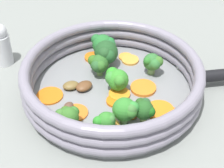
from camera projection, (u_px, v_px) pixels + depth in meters
The scene contains 30 objects.
ground_plane at pixel (112, 95), 0.69m from camera, with size 4.00×4.00×0.00m, color gray.
skillet at pixel (112, 93), 0.68m from camera, with size 0.30×0.30×0.01m, color gray.
skillet_rim_wall at pixel (112, 78), 0.66m from camera, with size 0.32×0.32×0.06m.
skillet_rivet_left at pixel (193, 96), 0.66m from camera, with size 0.01×0.01×0.01m, color gray.
skillet_rivet_right at pixel (179, 68), 0.73m from camera, with size 0.01×0.01×0.01m, color gray.
carrot_slice_0 at pixel (130, 60), 0.75m from camera, with size 0.03×0.03×0.00m, color #ED9A3A.
carrot_slice_1 at pixel (126, 57), 0.76m from camera, with size 0.03×0.03×0.00m, color orange.
carrot_slice_2 at pixel (76, 113), 0.63m from camera, with size 0.04×0.04×0.00m, color orange.
carrot_slice_3 at pixel (115, 101), 0.65m from camera, with size 0.03×0.03×0.00m, color orange.
carrot_slice_4 at pixel (105, 127), 0.60m from camera, with size 0.04×0.04×0.01m, color #EB9C3F.
carrot_slice_5 at pixel (160, 110), 0.64m from camera, with size 0.05×0.05×0.01m, color orange.
carrot_slice_6 at pixel (93, 57), 0.76m from camera, with size 0.03×0.03×0.01m, color orange.
carrot_slice_7 at pixel (119, 94), 0.67m from camera, with size 0.04×0.04×0.01m, color orange.
carrot_slice_8 at pixel (169, 116), 0.63m from camera, with size 0.04×0.04×0.00m, color #D95F1F.
carrot_slice_9 at pixel (129, 113), 0.63m from camera, with size 0.03×0.03×0.00m, color #F1973A.
carrot_slice_10 at pixel (143, 88), 0.68m from camera, with size 0.05×0.05×0.01m, color orange.
carrot_slice_11 at pixel (50, 96), 0.67m from camera, with size 0.05×0.05×0.00m, color orange.
broccoli_floret_0 at pixel (126, 110), 0.59m from camera, with size 0.04×0.04×0.05m.
broccoli_floret_1 at pixel (153, 63), 0.70m from camera, with size 0.04×0.04×0.04m.
broccoli_floret_2 at pixel (68, 116), 0.59m from camera, with size 0.04×0.04×0.04m.
broccoli_floret_3 at pixel (104, 44), 0.75m from camera, with size 0.05×0.04×0.05m.
broccoli_floret_4 at pixel (106, 53), 0.71m from camera, with size 0.05×0.05×0.06m.
broccoli_floret_5 at pixel (144, 109), 0.60m from camera, with size 0.03×0.04×0.04m.
broccoli_floret_6 at pixel (116, 79), 0.66m from camera, with size 0.04×0.05×0.04m.
broccoli_floret_7 at pixel (104, 121), 0.58m from camera, with size 0.03×0.03×0.04m.
broccoli_floret_8 at pixel (98, 64), 0.70m from camera, with size 0.04×0.04×0.04m.
mushroom_piece_0 at pixel (84, 86), 0.68m from camera, with size 0.03×0.02×0.01m, color brown.
mushroom_piece_1 at pixel (71, 85), 0.68m from camera, with size 0.03×0.02×0.01m, color brown.
mushroom_piece_2 at pixel (69, 107), 0.64m from camera, with size 0.02×0.02×0.01m, color brown.
salt_shaker at pixel (2, 45), 0.74m from camera, with size 0.03×0.03×0.09m.
Camera 1 is at (-0.04, 0.52, 0.45)m, focal length 60.00 mm.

